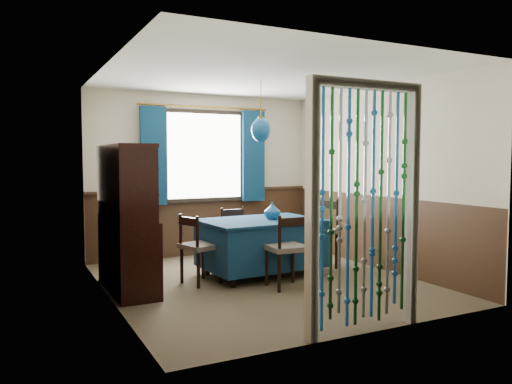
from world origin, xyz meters
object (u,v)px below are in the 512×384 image
vase_table (272,211)px  chair_right (319,231)px  chair_left (199,247)px  vase_sideboard (125,207)px  chair_near (287,249)px  chair_far (236,235)px  sideboard (127,240)px  bowl_shelf (137,190)px  pendant_lamp (261,130)px  dining_table (261,243)px

vase_table → chair_right: bearing=5.1°
chair_left → vase_sideboard: size_ratio=4.14×
chair_near → chair_far: size_ratio=1.08×
vase_table → vase_sideboard: vase_sideboard is taller
chair_left → vase_sideboard: vase_sideboard is taller
sideboard → bowl_shelf: 0.64m
chair_right → sideboard: 2.63m
pendant_lamp → vase_table: size_ratio=3.84×
vase_table → bowl_shelf: bearing=-173.1°
chair_near → chair_right: 1.19m
vase_table → bowl_shelf: size_ratio=1.06×
sideboard → chair_near: bearing=-24.2°
sideboard → bowl_shelf: size_ratio=8.75×
chair_near → chair_left: bearing=145.5°
chair_right → vase_sideboard: (-2.57, 0.31, 0.43)m
chair_near → chair_left: (-0.86, 0.65, -0.01)m
sideboard → pendant_lamp: 2.15m
chair_far → vase_table: 0.85m
bowl_shelf → chair_near: bearing=-15.7°
chair_left → vase_table: 1.09m
chair_near → sideboard: sideboard is taller
pendant_lamp → chair_near: bearing=-91.1°
dining_table → vase_table: vase_table is taller
chair_far → vase_sideboard: size_ratio=3.97×
pendant_lamp → vase_table: pendant_lamp is taller
sideboard → vase_sideboard: size_ratio=8.16×
chair_near → vase_table: size_ratio=4.32×
chair_left → vase_sideboard: 1.00m
chair_near → vase_sideboard: 2.00m
chair_left → pendant_lamp: (0.87, 0.06, 1.43)m
sideboard → chair_left: bearing=-6.2°
chair_near → sideboard: bearing=159.5°
dining_table → chair_near: (-0.01, -0.71, 0.04)m
chair_right → vase_sideboard: 2.62m
chair_left → sideboard: (-0.84, 0.08, 0.13)m
pendant_lamp → bowl_shelf: pendant_lamp is taller
chair_near → chair_left: size_ratio=1.03×
pendant_lamp → vase_table: bearing=-11.9°
chair_right → sideboard: size_ratio=0.57×
chair_far → vase_table: (0.18, -0.74, 0.39)m
dining_table → chair_far: chair_far is taller
chair_far → sideboard: (-1.68, -0.68, 0.15)m
sideboard → pendant_lamp: bearing=-1.6°
chair_left → vase_sideboard: (-0.78, 0.40, 0.48)m
vase_sideboard → sideboard: bearing=-100.5°
bowl_shelf → vase_sideboard: bearing=90.0°
chair_far → chair_right: chair_right is taller
dining_table → pendant_lamp: size_ratio=2.02×
bowl_shelf → pendant_lamp: bearing=8.6°
chair_left → bowl_shelf: (-0.78, -0.19, 0.71)m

